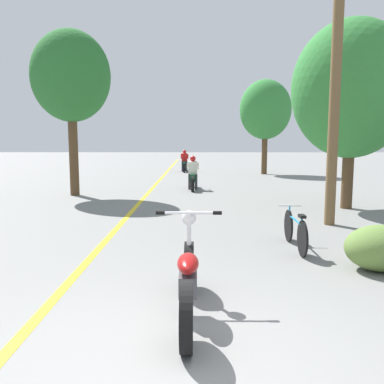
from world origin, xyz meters
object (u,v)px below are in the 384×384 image
at_px(roadside_tree_right_far, 265,110).
at_px(motorcycle_rider_far, 185,163).
at_px(utility_pole, 336,77).
at_px(roadside_tree_right_near, 352,90).
at_px(bicycle_parked, 295,230).
at_px(roadside_tree_left, 71,77).
at_px(motorcycle_rider_lead, 193,177).
at_px(motorcycle_foreground, 188,279).

xyz_separation_m(roadside_tree_right_far, motorcycle_rider_far, (-4.64, 1.73, -3.13)).
relative_size(utility_pole, roadside_tree_right_near, 1.24).
bearing_deg(motorcycle_rider_far, roadside_tree_right_near, -69.41).
bearing_deg(bicycle_parked, roadside_tree_left, 130.76).
height_order(roadside_tree_right_near, motorcycle_rider_far, roadside_tree_right_near).
bearing_deg(roadside_tree_left, bicycle_parked, -49.24).
bearing_deg(motorcycle_rider_lead, roadside_tree_left, -157.67).
bearing_deg(motorcycle_foreground, roadside_tree_right_near, 58.52).
bearing_deg(bicycle_parked, motorcycle_rider_lead, 102.29).
bearing_deg(utility_pole, motorcycle_foreground, -122.88).
height_order(utility_pole, roadside_tree_right_far, utility_pole).
relative_size(roadside_tree_right_near, motorcycle_rider_far, 2.53).
bearing_deg(motorcycle_rider_far, bicycle_parked, -82.02).
distance_m(roadside_tree_right_far, motorcycle_rider_lead, 8.94).
relative_size(roadside_tree_right_near, motorcycle_rider_lead, 2.58).
xyz_separation_m(utility_pole, motorcycle_foreground, (-3.23, -4.99, -2.95)).
distance_m(motorcycle_foreground, bicycle_parked, 3.43).
relative_size(motorcycle_rider_far, bicycle_parked, 1.26).
bearing_deg(roadside_tree_right_far, roadside_tree_right_near, -87.92).
relative_size(utility_pole, roadside_tree_right_far, 1.23).
height_order(motorcycle_rider_far, bicycle_parked, motorcycle_rider_far).
bearing_deg(roadside_tree_left, roadside_tree_right_far, 47.57).
bearing_deg(motorcycle_rider_lead, utility_pole, -64.14).
distance_m(roadside_tree_right_near, motorcycle_foreground, 9.03).
bearing_deg(motorcycle_foreground, motorcycle_rider_lead, 90.15).
height_order(motorcycle_foreground, bicycle_parked, motorcycle_foreground).
xyz_separation_m(roadside_tree_left, motorcycle_rider_lead, (4.21, 1.73, -3.61)).
bearing_deg(motorcycle_foreground, roadside_tree_right_far, 78.04).
xyz_separation_m(motorcycle_rider_lead, bicycle_parked, (1.93, -8.86, -0.17)).
distance_m(motorcycle_rider_lead, bicycle_parked, 9.07).
distance_m(roadside_tree_right_far, bicycle_parked, 16.65).
height_order(motorcycle_rider_lead, bicycle_parked, motorcycle_rider_lead).
relative_size(utility_pole, motorcycle_foreground, 3.04).
height_order(utility_pole, motorcycle_rider_far, utility_pole).
bearing_deg(roadside_tree_right_near, utility_pole, -118.27).
distance_m(roadside_tree_right_near, roadside_tree_right_far, 11.76).
distance_m(utility_pole, motorcycle_rider_far, 16.49).
xyz_separation_m(utility_pole, motorcycle_rider_lead, (-3.26, 6.72, -2.86)).
height_order(roadside_tree_left, motorcycle_foreground, roadside_tree_left).
bearing_deg(motorcycle_foreground, bicycle_parked, 56.33).
xyz_separation_m(motorcycle_foreground, bicycle_parked, (1.90, 2.85, -0.08)).
relative_size(motorcycle_foreground, bicycle_parked, 1.29).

